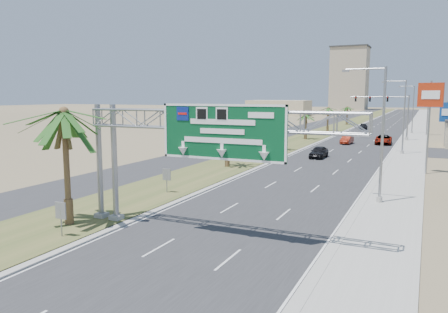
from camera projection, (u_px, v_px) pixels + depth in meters
road at (384, 126)px, 114.51m from camera, size 12.00×300.00×0.02m
sidewalk_right at (419, 127)px, 110.95m from camera, size 4.00×300.00×0.10m
median_grass at (345, 125)px, 118.70m from camera, size 7.00×300.00×0.12m
opposing_road at (319, 124)px, 121.64m from camera, size 8.00×300.00×0.02m
sign_gantry at (200, 130)px, 24.32m from camera, size 16.75×1.24×7.50m
palm_near at (64, 113)px, 25.88m from camera, size 5.70×5.70×8.35m
palm_row_b at (227, 123)px, 47.83m from camera, size 3.99×3.99×5.95m
palm_row_c at (274, 112)px, 62.08m from camera, size 3.99×3.99×6.75m
palm_row_d at (306, 115)px, 78.40m from camera, size 3.99×3.99×5.45m
palm_row_e at (328, 109)px, 95.36m from camera, size 3.99×3.99×6.15m
palm_row_f at (347, 108)px, 117.84m from camera, size 3.99×3.99×5.75m
streetlight_near at (379, 140)px, 31.84m from camera, size 3.27×0.44×10.00m
streetlight_mid at (402, 120)px, 58.76m from camera, size 3.27×0.44×10.00m
streetlight_far at (412, 111)px, 91.06m from camera, size 3.27×0.44×10.00m
signal_mast at (396, 113)px, 77.55m from camera, size 10.28×0.71×8.00m
median_signback_a at (61, 213)px, 24.26m from camera, size 0.75×0.08×2.08m
median_signback_b at (167, 176)px, 35.32m from camera, size 0.75×0.08×2.08m
tower_distant at (349, 79)px, 251.12m from camera, size 20.00×16.00×35.00m
building_distant_left at (279, 108)px, 177.82m from camera, size 24.00×14.00×6.00m
car_left_lane at (319, 152)px, 55.83m from camera, size 1.86×4.45×1.50m
car_mid_lane at (347, 140)px, 71.94m from camera, size 1.67×4.26×1.38m
car_right_lane at (383, 140)px, 71.44m from camera, size 2.78×5.58×1.52m
car_far at (363, 127)px, 102.96m from camera, size 2.06×4.55×1.29m
pole_sign_red_near at (430, 101)px, 43.58m from camera, size 2.41×0.80×9.41m
pole_sign_blue at (447, 114)px, 67.42m from camera, size 2.02×0.51×7.09m
pole_sign_red_far at (428, 101)px, 86.97m from camera, size 2.15×1.12×8.55m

